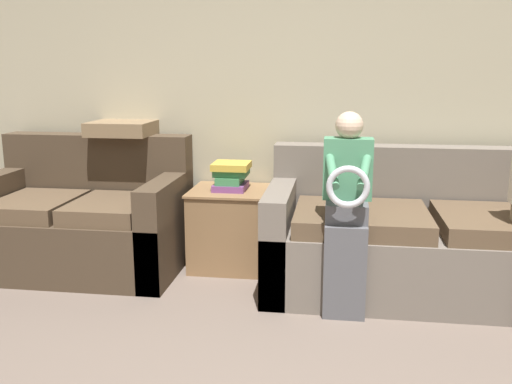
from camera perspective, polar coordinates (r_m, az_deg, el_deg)
wall_back at (r=4.19m, az=6.29°, el=10.45°), size 7.06×0.06×2.55m
couch_main at (r=3.83m, az=16.84°, el=-4.73°), size 2.06×0.96×0.89m
couch_side at (r=4.25m, az=-16.79°, el=-2.94°), size 1.40×0.88×0.92m
child_left_seated at (r=3.31m, az=9.07°, el=-1.21°), size 0.29×0.37×1.16m
side_shelf at (r=4.09m, az=-2.59°, el=-3.50°), size 0.55×0.53×0.57m
book_stack at (r=4.01m, az=-2.52°, el=1.66°), size 0.25×0.26×0.19m
throw_pillow at (r=4.32m, az=-13.12°, el=6.26°), size 0.45×0.45×0.10m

